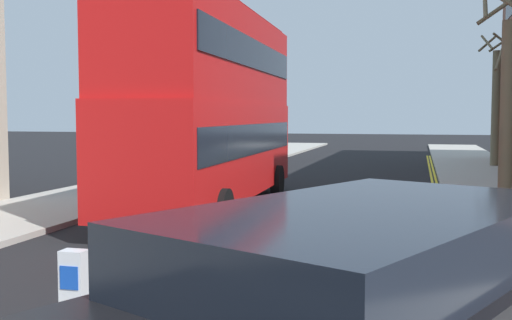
% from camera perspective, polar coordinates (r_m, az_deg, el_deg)
% --- Properties ---
extents(sidewalk_left, '(4.00, 80.00, 0.14)m').
position_cam_1_polar(sidewalk_left, '(20.01, -15.97, -3.58)').
color(sidewalk_left, '#ADA89E').
rests_on(sidewalk_left, ground).
extents(kerb_line_outer, '(0.10, 56.00, 0.01)m').
position_cam_1_polar(kerb_line_outer, '(15.29, 17.36, -6.21)').
color(kerb_line_outer, yellow).
rests_on(kerb_line_outer, ground).
extents(kerb_line_inner, '(0.10, 56.00, 0.01)m').
position_cam_1_polar(kerb_line_inner, '(15.29, 16.76, -6.20)').
color(kerb_line_inner, yellow).
rests_on(kerb_line_inner, ground).
extents(keep_left_bollard, '(0.36, 0.28, 1.11)m').
position_cam_1_polar(keep_left_bollard, '(7.34, -16.37, -12.58)').
color(keep_left_bollard, silver).
rests_on(keep_left_bollard, traffic_island).
extents(double_decker_bus_away, '(3.07, 10.88, 5.64)m').
position_cam_1_polar(double_decker_bus_away, '(17.59, -4.08, 5.19)').
color(double_decker_bus_away, red).
rests_on(double_decker_bus_away, ground).
extents(pedestrian_far, '(0.34, 0.22, 1.62)m').
position_cam_1_polar(pedestrian_far, '(28.29, 21.99, 0.36)').
color(pedestrian_far, '#2D2D38').
rests_on(pedestrian_far, sidewalk_right).
extents(street_tree_mid, '(1.45, 1.58, 6.20)m').
position_cam_1_polar(street_tree_mid, '(18.81, 22.09, 4.85)').
color(street_tree_mid, '#6B6047').
rests_on(street_tree_mid, sidewalk_right).
extents(street_tree_far, '(1.73, 1.75, 6.81)m').
position_cam_1_polar(street_tree_far, '(33.97, 21.24, 4.94)').
color(street_tree_far, '#6B6047').
rests_on(street_tree_far, sidewalk_right).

